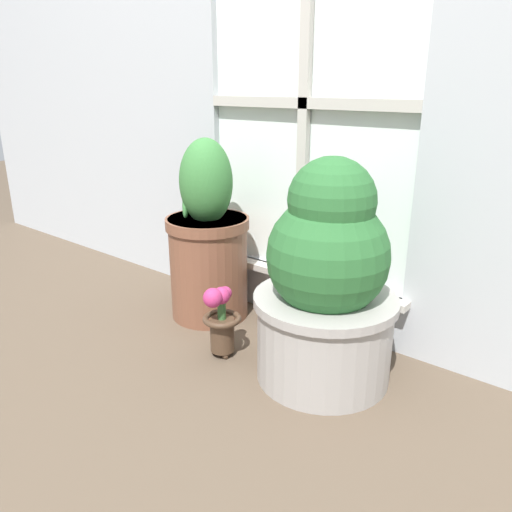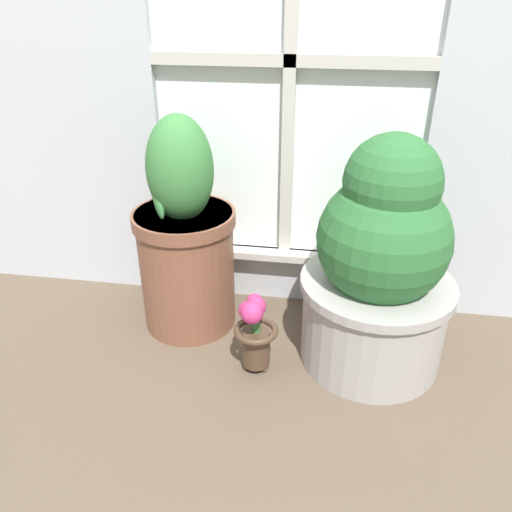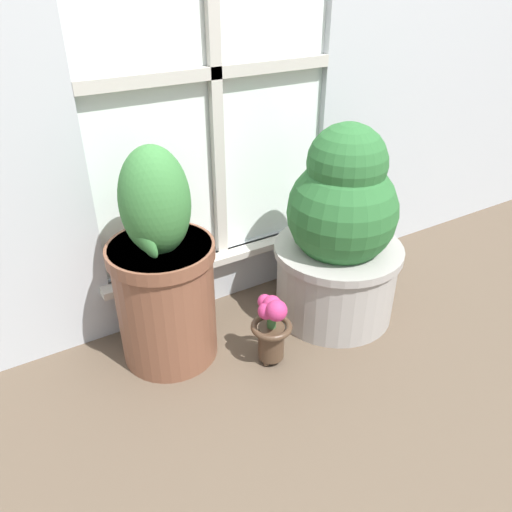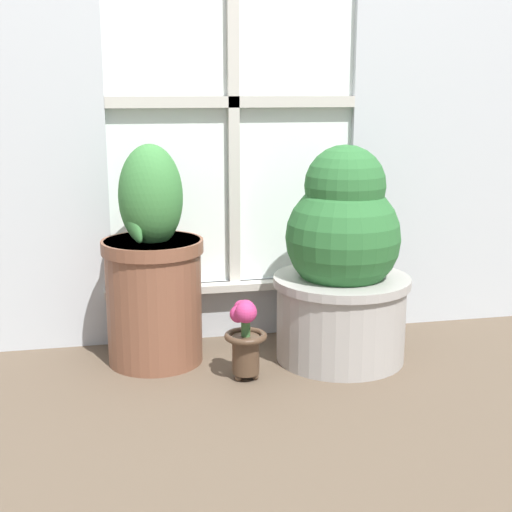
# 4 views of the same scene
# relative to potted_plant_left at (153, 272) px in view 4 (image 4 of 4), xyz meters

# --- Properties ---
(ground_plane) EXTENTS (10.00, 10.00, 0.00)m
(ground_plane) POSITION_rel_potted_plant_left_xyz_m (0.28, -0.31, -0.29)
(ground_plane) COLOR brown
(potted_plant_left) EXTENTS (0.31, 0.31, 0.67)m
(potted_plant_left) POSITION_rel_potted_plant_left_xyz_m (0.00, 0.00, 0.00)
(potted_plant_left) COLOR brown
(potted_plant_left) RESTS_ON ground_plane
(potted_plant_right) EXTENTS (0.42, 0.42, 0.67)m
(potted_plant_right) POSITION_rel_potted_plant_left_xyz_m (0.57, -0.10, 0.02)
(potted_plant_right) COLOR #9E9993
(potted_plant_right) RESTS_ON ground_plane
(flower_vase) EXTENTS (0.13, 0.13, 0.25)m
(flower_vase) POSITION_rel_potted_plant_left_xyz_m (0.24, -0.20, -0.15)
(flower_vase) COLOR #473323
(flower_vase) RESTS_ON ground_plane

